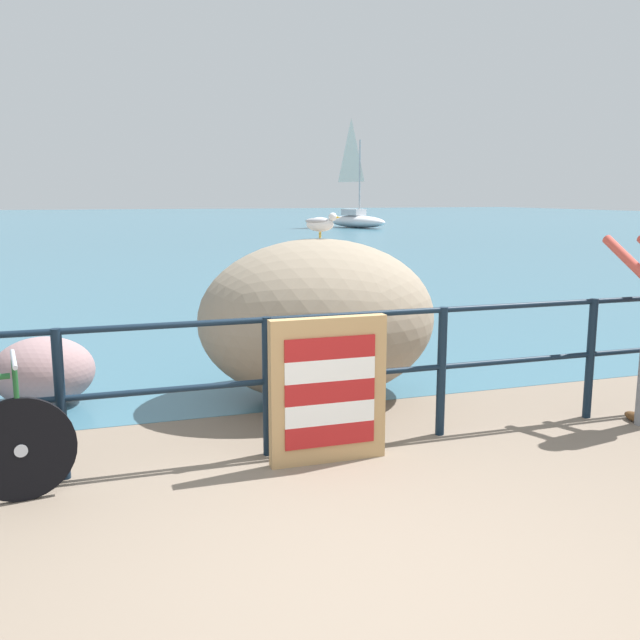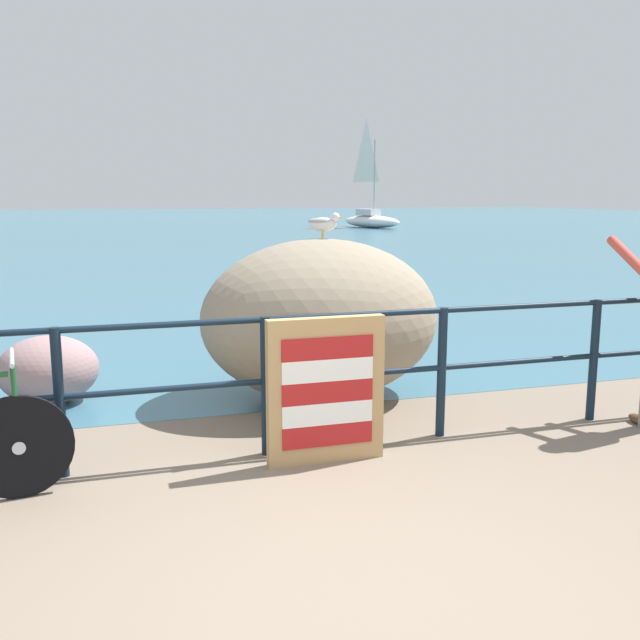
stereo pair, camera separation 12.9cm
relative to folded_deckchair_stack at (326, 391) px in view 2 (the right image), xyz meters
name	(u,v)px [view 2 (the right image)]	position (x,y,z in m)	size (l,w,h in m)	color
ground_plane	(145,256)	(-0.38, 18.43, -0.57)	(120.00, 120.00, 0.10)	#756656
sea_surface	(125,222)	(-0.38, 46.24, -0.52)	(120.00, 90.00, 0.01)	#38667A
promenade_railing	(265,369)	(-0.38, 0.25, 0.12)	(8.43, 0.07, 1.02)	black
folded_deckchair_stack	(326,391)	(0.00, 0.00, 0.00)	(0.84, 0.10, 1.04)	tan
breakwater_boulder_main	(320,319)	(0.43, 1.58, 0.22)	(2.21, 1.79, 1.48)	gray
breakwater_boulder_left	(48,370)	(-1.99, 2.07, -0.21)	(0.89, 0.77, 0.62)	gray
seagull	(323,223)	(0.48, 1.64, 1.10)	(0.32, 0.25, 0.23)	gold
sailboat	(371,215)	(12.96, 33.19, 0.19)	(2.82, 4.57, 6.16)	white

